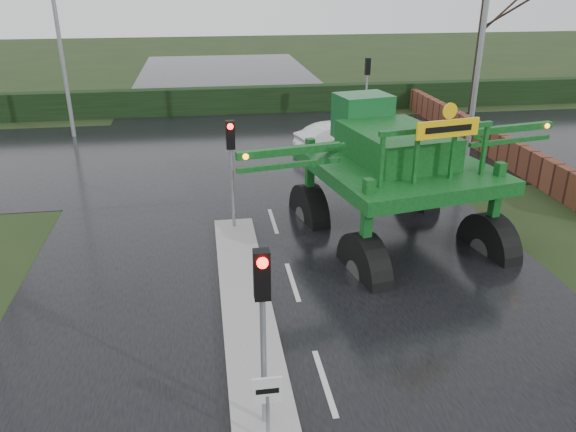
{
  "coord_description": "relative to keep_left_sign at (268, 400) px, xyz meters",
  "views": [
    {
      "loc": [
        -2.06,
        -8.67,
        7.41
      ],
      "look_at": [
        -0.15,
        3.78,
        2.0
      ],
      "focal_mm": 35.0,
      "sensor_mm": 36.0,
      "label": 1
    }
  ],
  "objects": [
    {
      "name": "street_light_left_far",
      "position": [
        -6.89,
        21.5,
        4.93
      ],
      "size": [
        3.85,
        0.3,
        10.0
      ],
      "color": "gray",
      "rests_on": "ground"
    },
    {
      "name": "ground",
      "position": [
        1.3,
        1.5,
        -1.06
      ],
      "size": [
        140.0,
        140.0,
        0.0
      ],
      "primitive_type": "plane",
      "color": "black",
      "rests_on": "ground"
    },
    {
      "name": "white_sedan",
      "position": [
        5.21,
        16.99,
        -1.06
      ],
      "size": [
        4.08,
        2.3,
        1.27
      ],
      "primitive_type": "imported",
      "rotation": [
        0.0,
        0.0,
        1.83
      ],
      "color": "white",
      "rests_on": "ground"
    },
    {
      "name": "traffic_signal_near",
      "position": [
        0.0,
        0.49,
        1.53
      ],
      "size": [
        0.26,
        0.33,
        3.52
      ],
      "color": "gray",
      "rests_on": "ground"
    },
    {
      "name": "keep_left_sign",
      "position": [
        0.0,
        0.0,
        0.0
      ],
      "size": [
        0.5,
        0.07,
        1.35
      ],
      "color": "gray",
      "rests_on": "ground"
    },
    {
      "name": "brick_wall",
      "position": [
        11.8,
        17.5,
        -0.46
      ],
      "size": [
        0.4,
        20.0,
        1.2
      ],
      "primitive_type": "cube",
      "color": "#592D1E",
      "rests_on": "ground"
    },
    {
      "name": "median_island",
      "position": [
        0.0,
        4.5,
        -0.97
      ],
      "size": [
        1.2,
        10.0,
        0.16
      ],
      "primitive_type": "cube",
      "color": "gray",
      "rests_on": "ground"
    },
    {
      "name": "street_light_right",
      "position": [
        9.49,
        13.5,
        4.93
      ],
      "size": [
        3.85,
        0.3,
        10.0
      ],
      "color": "gray",
      "rests_on": "ground"
    },
    {
      "name": "road_cross",
      "position": [
        1.3,
        17.5,
        -1.05
      ],
      "size": [
        80.0,
        12.0,
        0.02
      ],
      "primitive_type": "cube",
      "color": "black",
      "rests_on": "ground"
    },
    {
      "name": "crop_sprayer",
      "position": [
        3.23,
        5.98,
        1.61
      ],
      "size": [
        9.96,
        7.04,
        5.64
      ],
      "rotation": [
        0.0,
        0.0,
        0.19
      ],
      "color": "black",
      "rests_on": "ground"
    },
    {
      "name": "traffic_signal_mid",
      "position": [
        0.0,
        8.99,
        1.53
      ],
      "size": [
        0.26,
        0.33,
        3.52
      ],
      "color": "gray",
      "rests_on": "ground"
    },
    {
      "name": "hedge_row",
      "position": [
        1.3,
        25.5,
        -0.31
      ],
      "size": [
        44.0,
        0.9,
        1.5
      ],
      "primitive_type": "cube",
      "color": "black",
      "rests_on": "ground"
    },
    {
      "name": "road_main",
      "position": [
        1.3,
        11.5,
        -1.05
      ],
      "size": [
        14.0,
        80.0,
        0.02
      ],
      "primitive_type": "cube",
      "color": "black",
      "rests_on": "ground"
    },
    {
      "name": "traffic_signal_far",
      "position": [
        7.8,
        21.51,
        1.53
      ],
      "size": [
        0.26,
        0.33,
        3.52
      ],
      "rotation": [
        0.0,
        0.0,
        3.14
      ],
      "color": "gray",
      "rests_on": "ground"
    }
  ]
}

